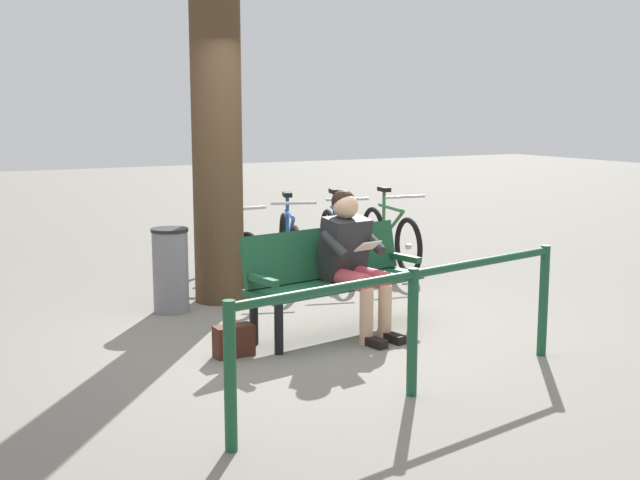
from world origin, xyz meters
TOP-DOWN VIEW (x-y plane):
  - ground_plane at (0.00, 0.00)m, footprint 40.00×40.00m
  - bench at (-0.22, -0.05)m, footprint 1.66×0.75m
  - person_reading at (-0.34, 0.10)m, footprint 0.54×0.81m
  - handbag at (0.76, 0.21)m, footprint 0.30×0.15m
  - tree_trunk at (0.18, -1.55)m, footprint 0.48×0.48m
  - litter_bin at (0.75, -1.34)m, footprint 0.34×0.34m
  - bicycle_red at (-2.20, -2.18)m, footprint 0.48×1.67m
  - bicycle_purple at (-1.55, -2.26)m, footprint 0.60×1.63m
  - bicycle_green at (-0.90, -2.21)m, footprint 0.68×1.60m
  - bicycle_black at (-0.10, -2.04)m, footprint 0.48×1.68m
  - railing_fence at (0.07, 1.56)m, footprint 2.82×0.59m

SIDE VIEW (x-z plane):
  - ground_plane at x=0.00m, z-range 0.00..0.00m
  - handbag at x=0.76m, z-range 0.00..0.24m
  - bicycle_red at x=-2.20m, z-range -0.11..0.83m
  - bicycle_purple at x=-1.55m, z-range -0.11..0.83m
  - bicycle_green at x=-0.90m, z-range -0.11..0.83m
  - bicycle_black at x=-0.10m, z-range -0.11..0.83m
  - litter_bin at x=0.75m, z-range 0.00..0.78m
  - bench at x=-0.22m, z-range 0.07..0.94m
  - railing_fence at x=0.07m, z-range 0.16..1.01m
  - person_reading at x=-0.34m, z-range 0.06..1.27m
  - tree_trunk at x=0.18m, z-range 0.00..4.16m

